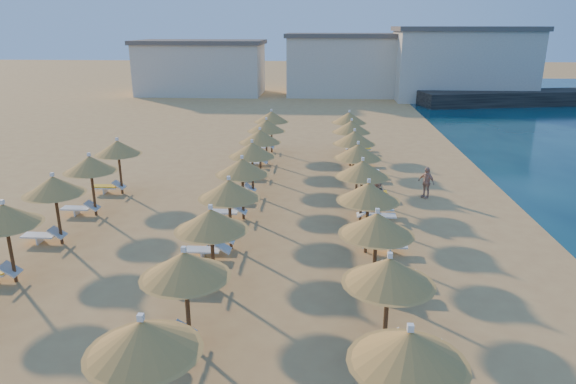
# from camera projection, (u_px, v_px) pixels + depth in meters

# --- Properties ---
(ground) EXTENTS (220.00, 220.00, 0.00)m
(ground) POSITION_uv_depth(u_px,v_px,m) (305.00, 259.00, 18.91)
(ground) COLOR tan
(ground) RESTS_ON ground
(jetty) EXTENTS (30.17, 10.19, 1.50)m
(jetty) POSITION_uv_depth(u_px,v_px,m) (554.00, 97.00, 56.02)
(jetty) COLOR black
(jetty) RESTS_ON ground
(hotel_blocks) EXTENTS (46.53, 12.04, 8.10)m
(hotel_blocks) POSITION_uv_depth(u_px,v_px,m) (344.00, 65.00, 61.34)
(hotel_blocks) COLOR beige
(hotel_blocks) RESTS_ON ground
(parasol_row_east) EXTENTS (2.36, 34.18, 2.91)m
(parasol_row_east) POSITION_uv_depth(u_px,v_px,m) (368.00, 193.00, 18.78)
(parasol_row_east) COLOR brown
(parasol_row_east) RESTS_ON ground
(parasol_row_west) EXTENTS (2.36, 34.18, 2.91)m
(parasol_row_west) POSITION_uv_depth(u_px,v_px,m) (229.00, 190.00, 19.12)
(parasol_row_west) COLOR brown
(parasol_row_west) RESTS_ON ground
(parasol_row_inland) EXTENTS (2.36, 18.27, 2.91)m
(parasol_row_inland) POSITION_uv_depth(u_px,v_px,m) (31.00, 200.00, 18.05)
(parasol_row_inland) COLOR brown
(parasol_row_inland) RESTS_ON ground
(loungers) EXTENTS (15.02, 33.27, 0.66)m
(loungers) POSITION_uv_depth(u_px,v_px,m) (257.00, 244.00, 19.42)
(loungers) COLOR white
(loungers) RESTS_ON ground
(beachgoer_c) EXTENTS (0.92, 0.93, 1.58)m
(beachgoer_c) POSITION_uv_depth(u_px,v_px,m) (426.00, 182.00, 25.49)
(beachgoer_c) COLOR tan
(beachgoer_c) RESTS_ON ground
(beachgoer_b) EXTENTS (0.97, 0.98, 1.60)m
(beachgoer_b) POSITION_uv_depth(u_px,v_px,m) (377.00, 198.00, 23.18)
(beachgoer_b) COLOR tan
(beachgoer_b) RESTS_ON ground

